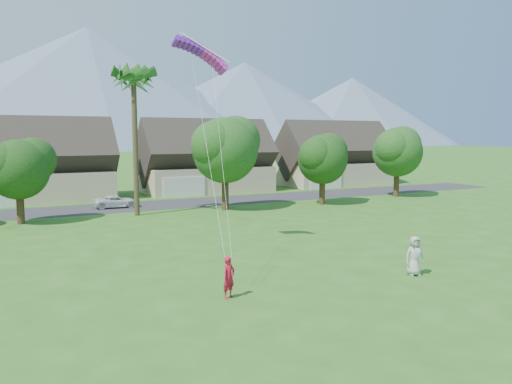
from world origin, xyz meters
TOP-DOWN VIEW (x-y plane):
  - ground at (0.00, 0.00)m, footprint 500.00×500.00m
  - street at (0.00, 34.00)m, footprint 90.00×7.00m
  - kite_flyer at (-3.82, 5.01)m, footprint 0.77×0.66m
  - watcher at (5.67, 4.04)m, footprint 1.09×0.88m
  - parked_car at (-2.62, 34.00)m, footprint 4.24×2.12m
  - mountain_ridge at (10.40, 260.00)m, footprint 540.00×240.00m
  - houses_row at (0.49, 42.99)m, footprint 72.75×8.19m
  - tree_row at (-1.14, 27.92)m, footprint 62.27×6.67m
  - fan_palm at (-2.00, 28.50)m, footprint 3.00×3.00m
  - parafoil_kite at (-1.59, 13.69)m, footprint 3.48×1.32m

SIDE VIEW (x-z plane):
  - ground at x=0.00m, z-range 0.00..0.00m
  - street at x=0.00m, z-range 0.00..0.01m
  - parked_car at x=-2.62m, z-range 0.00..1.15m
  - kite_flyer at x=-3.82m, z-range 0.00..1.79m
  - watcher at x=5.67m, z-range 0.00..1.94m
  - houses_row at x=0.49m, z-range -0.99..7.87m
  - tree_row at x=-1.14m, z-range 0.66..9.11m
  - parafoil_kite at x=-1.59m, z-range 11.31..11.81m
  - fan_palm at x=-2.00m, z-range 4.90..18.70m
  - mountain_ridge at x=10.40m, z-range -5.93..64.07m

